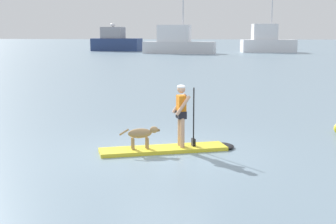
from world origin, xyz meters
The scene contains 7 objects.
ground_plane centered at (0.00, 0.00, 0.00)m, with size 400.00×400.00×0.00m, color gray.
paddleboard centered at (0.22, 0.08, 0.05)m, with size 3.73×2.00×0.10m.
person_paddler centered at (0.48, 0.18, 1.07)m, with size 0.67×0.59×1.68m.
dog centered at (-0.55, -0.21, 0.50)m, with size 1.06×0.46×0.59m.
moored_boat_far_starboard centered at (-17.27, 67.17, 1.54)m, with size 8.46×4.22×4.66m.
moored_boat_outer centered at (-5.79, 58.60, 1.58)m, with size 10.92×3.95×12.59m.
moored_boat_port centered at (7.78, 64.75, 1.66)m, with size 8.75×4.54×9.77m.
Camera 1 is at (1.67, -12.29, 3.16)m, focal length 50.66 mm.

